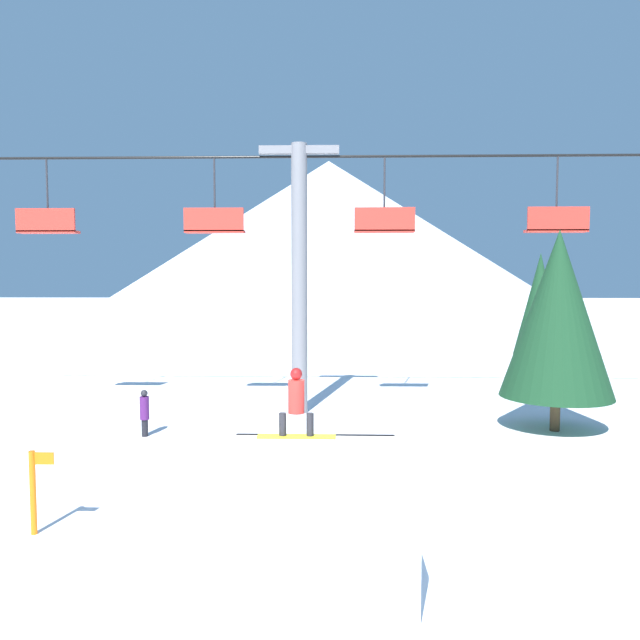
# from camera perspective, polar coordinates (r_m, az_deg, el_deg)

# --- Properties ---
(ground_plane) EXTENTS (220.00, 220.00, 0.00)m
(ground_plane) POSITION_cam_1_polar(r_m,az_deg,el_deg) (10.88, -5.51, -18.66)
(ground_plane) COLOR white
(mountain_ridge) EXTENTS (63.63, 63.63, 20.18)m
(mountain_ridge) POSITION_cam_1_polar(r_m,az_deg,el_deg) (88.38, 0.80, 7.87)
(mountain_ridge) COLOR silver
(mountain_ridge) RESTS_ON ground_plane
(snow_ramp) EXTENTS (2.77, 3.59, 1.42)m
(snow_ramp) POSITION_cam_1_polar(r_m,az_deg,el_deg) (9.64, -0.85, -17.15)
(snow_ramp) COLOR white
(snow_ramp) RESTS_ON ground_plane
(snowboarder) EXTENTS (1.35, 0.28, 1.21)m
(snowboarder) POSITION_cam_1_polar(r_m,az_deg,el_deg) (10.79, -2.18, -7.67)
(snowboarder) COLOR yellow
(snowboarder) RESTS_ON snow_ramp
(chairlift) EXTENTS (24.10, 0.49, 8.16)m
(chairlift) POSITION_cam_1_polar(r_m,az_deg,el_deg) (18.96, -1.91, 6.07)
(chairlift) COLOR slate
(chairlift) RESTS_ON ground_plane
(pine_tree_near) EXTENTS (2.98, 2.98, 5.44)m
(pine_tree_near) POSITION_cam_1_polar(r_m,az_deg,el_deg) (17.87, 20.91, 0.53)
(pine_tree_near) COLOR #4C3823
(pine_tree_near) RESTS_ON ground_plane
(pine_tree_far) EXTENTS (2.09, 2.09, 5.17)m
(pine_tree_far) POSITION_cam_1_polar(r_m,az_deg,el_deg) (27.81, 19.44, 1.35)
(pine_tree_far) COLOR #4C3823
(pine_tree_far) RESTS_ON ground_plane
(trail_marker) EXTENTS (0.41, 0.10, 1.38)m
(trail_marker) POSITION_cam_1_polar(r_m,az_deg,el_deg) (11.44, -24.69, -13.90)
(trail_marker) COLOR orange
(trail_marker) RESTS_ON ground_plane
(distant_skier) EXTENTS (0.24, 0.24, 1.23)m
(distant_skier) POSITION_cam_1_polar(r_m,az_deg,el_deg) (17.09, -15.75, -8.03)
(distant_skier) COLOR black
(distant_skier) RESTS_ON ground_plane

